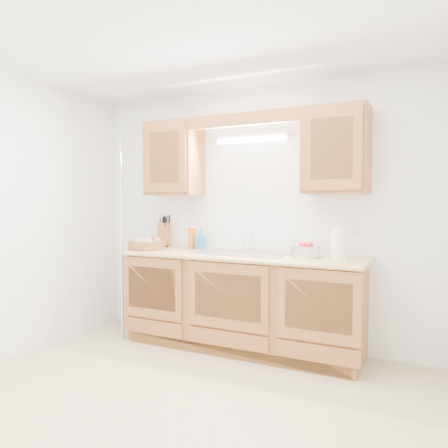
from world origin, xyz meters
The scene contains 17 objects.
room centered at (0.00, 0.00, 1.25)m, with size 3.52×3.50×2.50m.
base_cabinets centered at (0.00, 1.20, 0.44)m, with size 2.20×0.60×0.86m, color #9F5F2E.
countertop centered at (0.00, 1.19, 0.88)m, with size 2.30×0.63×0.04m, color tan.
upper_cabinet_left centered at (-0.83, 1.33, 1.83)m, with size 0.55×0.33×0.75m, color #9F5F2E.
upper_cabinet_right centered at (0.83, 1.33, 1.83)m, with size 0.55×0.33×0.75m, color #9F5F2E.
valance centered at (0.00, 1.19, 2.14)m, with size 2.20×0.05×0.12m, color #9F5F2E.
fluorescent_fixture centered at (0.00, 1.42, 2.00)m, with size 0.76×0.08×0.08m.
sink centered at (0.00, 1.21, 0.83)m, with size 0.84×0.46×0.36m.
wire_shelf_pole centered at (-1.20, 0.94, 1.00)m, with size 0.03×0.03×2.00m, color silver.
outlet_plate centered at (0.95, 1.49, 1.15)m, with size 0.08×0.01×0.12m, color white.
fruit_basket centered at (-1.03, 1.13, 0.95)m, with size 0.41×0.41×0.12m.
knife_block centered at (-1.03, 1.43, 1.03)m, with size 0.19×0.23×0.35m.
orange_canister centered at (-0.64, 1.37, 1.02)m, with size 0.09×0.09×0.23m.
soap_bottle centered at (-0.54, 1.37, 1.00)m, with size 0.09×0.09×0.20m, color blue.
sponge centered at (0.54, 1.44, 0.91)m, with size 0.11×0.09×0.02m.
paper_towel centered at (0.89, 1.19, 1.03)m, with size 0.15×0.15×0.32m.
apple_bowl centered at (0.60, 1.21, 0.96)m, with size 0.33×0.33×0.13m.
Camera 1 is at (1.65, -2.50, 1.39)m, focal length 35.00 mm.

